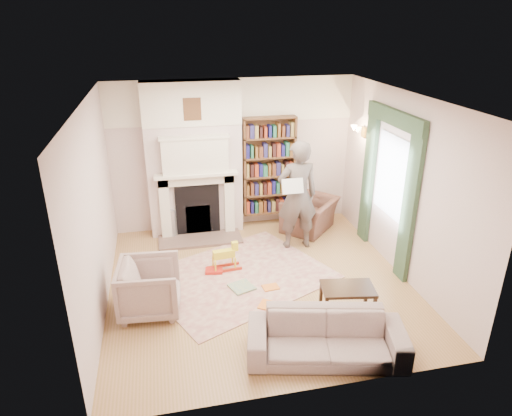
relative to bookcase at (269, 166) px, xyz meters
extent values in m
plane|color=olive|center=(-0.65, -2.12, -1.18)|extent=(4.50, 4.50, 0.00)
plane|color=white|center=(-0.65, -2.12, 1.62)|extent=(4.50, 4.50, 0.00)
plane|color=beige|center=(-0.65, 0.13, 0.22)|extent=(4.50, 0.00, 4.50)
plane|color=beige|center=(-0.65, -4.37, 0.22)|extent=(4.50, 0.00, 4.50)
plane|color=beige|center=(-2.90, -2.12, 0.22)|extent=(0.00, 4.50, 4.50)
plane|color=beige|center=(1.60, -2.12, 0.22)|extent=(0.00, 4.50, 4.50)
cube|color=beige|center=(-1.40, -0.04, 0.22)|extent=(1.70, 0.35, 2.80)
cube|color=silver|center=(-1.40, -0.33, 0.04)|extent=(1.47, 0.24, 0.05)
cube|color=black|center=(-1.40, -0.24, -0.68)|extent=(0.80, 0.06, 0.96)
cube|color=silver|center=(-1.40, -0.31, 0.38)|extent=(1.15, 0.18, 0.62)
cube|color=brown|center=(0.00, 0.00, 0.00)|extent=(1.00, 0.24, 1.85)
cube|color=silver|center=(1.58, -1.72, 0.27)|extent=(0.02, 0.90, 1.30)
cube|color=#2F462D|center=(1.55, -2.42, 0.02)|extent=(0.07, 0.32, 2.40)
cube|color=#2F462D|center=(1.55, -1.02, 0.02)|extent=(0.07, 0.32, 2.40)
cube|color=#2F462D|center=(1.54, -1.72, 1.20)|extent=(0.09, 1.70, 0.24)
cube|color=beige|center=(-0.93, -1.88, -1.17)|extent=(3.28, 2.98, 0.01)
imported|color=#54302D|center=(0.70, -0.47, -0.86)|extent=(1.27, 1.28, 0.63)
imported|color=#BAAF99|center=(-2.28, -2.51, -0.80)|extent=(0.89, 0.87, 0.75)
imported|color=#A79F89|center=(-0.22, -3.88, -0.90)|extent=(1.99, 1.14, 0.55)
imported|color=#524741|center=(0.25, -1.07, -0.21)|extent=(0.71, 0.47, 1.94)
cube|color=silver|center=(0.10, -1.27, 0.05)|extent=(0.36, 0.11, 0.24)
cylinder|color=#A8AAB0|center=(-1.91, -0.22, -0.90)|extent=(0.28, 0.28, 0.55)
cube|color=#DABF4C|center=(-0.95, -2.22, -1.15)|extent=(0.42, 0.42, 0.03)
cube|color=red|center=(-1.30, -1.68, -1.14)|extent=(0.30, 0.22, 0.05)
cube|color=red|center=(-0.52, -2.31, -1.16)|extent=(0.26, 0.20, 0.02)
cube|color=red|center=(-0.69, -2.74, -1.16)|extent=(0.28, 0.30, 0.02)
camera|label=1|loc=(-1.97, -8.01, 2.64)|focal=32.00mm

